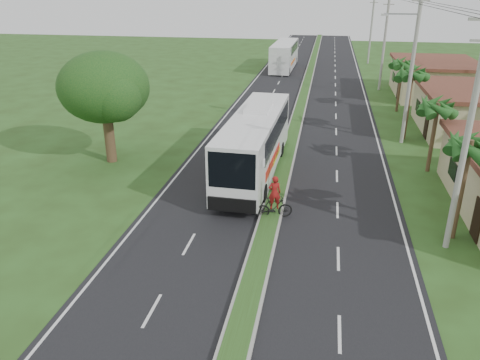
# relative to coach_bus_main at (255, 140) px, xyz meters

# --- Properties ---
(ground) EXTENTS (180.00, 180.00, 0.00)m
(ground) POSITION_rel_coach_bus_main_xyz_m (1.80, -9.48, -2.33)
(ground) COLOR #2A4318
(ground) RESTS_ON ground
(road_asphalt) EXTENTS (14.00, 160.00, 0.02)m
(road_asphalt) POSITION_rel_coach_bus_main_xyz_m (1.80, 10.52, -2.32)
(road_asphalt) COLOR black
(road_asphalt) RESTS_ON ground
(median_strip) EXTENTS (1.20, 160.00, 0.18)m
(median_strip) POSITION_rel_coach_bus_main_xyz_m (1.80, 10.52, -2.23)
(median_strip) COLOR gray
(median_strip) RESTS_ON ground
(lane_edge_left) EXTENTS (0.12, 160.00, 0.01)m
(lane_edge_left) POSITION_rel_coach_bus_main_xyz_m (-4.90, 10.52, -2.33)
(lane_edge_left) COLOR silver
(lane_edge_left) RESTS_ON ground
(lane_edge_right) EXTENTS (0.12, 160.00, 0.01)m
(lane_edge_right) POSITION_rel_coach_bus_main_xyz_m (8.50, 10.52, -2.33)
(lane_edge_right) COLOR silver
(lane_edge_right) RESTS_ON ground
(shop_mid) EXTENTS (7.60, 10.60, 3.67)m
(shop_mid) POSITION_rel_coach_bus_main_xyz_m (15.80, 12.52, -0.48)
(shop_mid) COLOR tan
(shop_mid) RESTS_ON ground
(shop_far) EXTENTS (8.60, 11.60, 3.82)m
(shop_far) POSITION_rel_coach_bus_main_xyz_m (15.80, 26.52, -0.40)
(shop_far) COLOR tan
(shop_far) RESTS_ON ground
(palm_verge_a) EXTENTS (2.40, 2.40, 5.45)m
(palm_verge_a) POSITION_rel_coach_bus_main_xyz_m (10.80, -6.48, 2.41)
(palm_verge_a) COLOR #473321
(palm_verge_a) RESTS_ON ground
(palm_verge_b) EXTENTS (2.40, 2.40, 5.05)m
(palm_verge_b) POSITION_rel_coach_bus_main_xyz_m (11.20, 2.52, 2.02)
(palm_verge_b) COLOR #473321
(palm_verge_b) RESTS_ON ground
(palm_verge_c) EXTENTS (2.40, 2.40, 5.85)m
(palm_verge_c) POSITION_rel_coach_bus_main_xyz_m (10.60, 9.52, 2.79)
(palm_verge_c) COLOR #473321
(palm_verge_c) RESTS_ON ground
(palm_verge_d) EXTENTS (2.40, 2.40, 5.25)m
(palm_verge_d) POSITION_rel_coach_bus_main_xyz_m (11.10, 18.52, 2.22)
(palm_verge_d) COLOR #473321
(palm_verge_d) RESTS_ON ground
(shade_tree) EXTENTS (6.30, 6.00, 7.54)m
(shade_tree) POSITION_rel_coach_bus_main_xyz_m (-10.31, 0.54, 2.70)
(shade_tree) COLOR #473321
(shade_tree) RESTS_ON ground
(utility_pole_a) EXTENTS (1.60, 0.28, 11.00)m
(utility_pole_a) POSITION_rel_coach_bus_main_xyz_m (10.30, -7.48, 3.34)
(utility_pole_a) COLOR gray
(utility_pole_a) RESTS_ON ground
(utility_pole_b) EXTENTS (3.20, 0.28, 12.00)m
(utility_pole_b) POSITION_rel_coach_bus_main_xyz_m (10.27, 8.52, 3.92)
(utility_pole_b) COLOR gray
(utility_pole_b) RESTS_ON ground
(utility_pole_c) EXTENTS (1.60, 0.28, 11.00)m
(utility_pole_c) POSITION_rel_coach_bus_main_xyz_m (10.30, 28.52, 3.34)
(utility_pole_c) COLOR gray
(utility_pole_c) RESTS_ON ground
(utility_pole_d) EXTENTS (1.60, 0.28, 10.50)m
(utility_pole_d) POSITION_rel_coach_bus_main_xyz_m (10.30, 48.52, 3.09)
(utility_pole_d) COLOR gray
(utility_pole_d) RESTS_ON ground
(coach_bus_main) EXTENTS (3.10, 13.20, 4.24)m
(coach_bus_main) POSITION_rel_coach_bus_main_xyz_m (0.00, 0.00, 0.00)
(coach_bus_main) COLOR white
(coach_bus_main) RESTS_ON ground
(coach_bus_far) EXTENTS (3.01, 12.85, 3.73)m
(coach_bus_far) POSITION_rel_coach_bus_main_xyz_m (-2.08, 41.28, -0.22)
(coach_bus_far) COLOR white
(coach_bus_far) RESTS_ON ground
(motorcyclist) EXTENTS (2.04, 1.09, 2.39)m
(motorcyclist) POSITION_rel_coach_bus_main_xyz_m (1.96, -6.00, -1.48)
(motorcyclist) COLOR black
(motorcyclist) RESTS_ON ground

